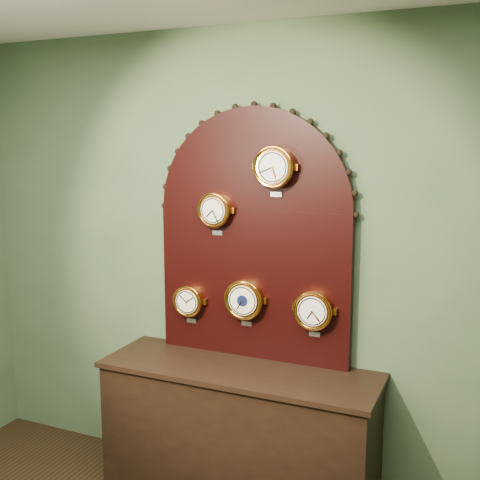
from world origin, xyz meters
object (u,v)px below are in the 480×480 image
at_px(display_board, 254,227).
at_px(barometer, 244,300).
at_px(hygrometer, 189,301).
at_px(roman_clock, 215,210).
at_px(arabic_clock, 274,167).
at_px(tide_clock, 314,310).
at_px(shop_counter, 239,437).

distance_m(display_board, barometer, 0.43).
bearing_deg(hygrometer, display_board, 9.21).
distance_m(roman_clock, arabic_clock, 0.45).
height_order(display_board, roman_clock, display_board).
relative_size(roman_clock, tide_clock, 0.93).
distance_m(shop_counter, roman_clock, 1.35).
height_order(arabic_clock, tide_clock, arabic_clock).
distance_m(arabic_clock, tide_clock, 0.84).
distance_m(shop_counter, arabic_clock, 1.60).
bearing_deg(arabic_clock, roman_clock, 179.88).
bearing_deg(shop_counter, hygrometer, 159.23).
relative_size(shop_counter, barometer, 5.43).
bearing_deg(display_board, roman_clock, -163.33).
relative_size(arabic_clock, hygrometer, 1.17).
bearing_deg(barometer, tide_clock, 0.06).
xyz_separation_m(display_board, tide_clock, (0.40, -0.07, -0.44)).
relative_size(shop_counter, display_board, 1.05).
bearing_deg(arabic_clock, tide_clock, 0.06).
bearing_deg(shop_counter, barometer, 100.93).
bearing_deg(arabic_clock, shop_counter, -134.92).
bearing_deg(tide_clock, display_board, 170.49).
bearing_deg(shop_counter, roman_clock, 145.17).
relative_size(arabic_clock, tide_clock, 1.04).
distance_m(roman_clock, barometer, 0.56).
bearing_deg(barometer, shop_counter, -79.07).
xyz_separation_m(hygrometer, barometer, (0.38, -0.00, 0.05)).
bearing_deg(display_board, tide_clock, -9.51).
bearing_deg(arabic_clock, barometer, -179.95).
bearing_deg(roman_clock, tide_clock, -0.05).
relative_size(arabic_clock, barometer, 0.99).
bearing_deg(display_board, shop_counter, -90.00).
distance_m(hygrometer, tide_clock, 0.81).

